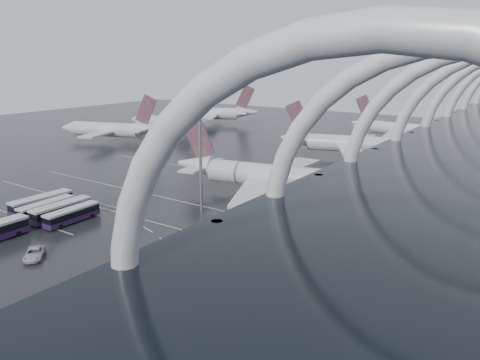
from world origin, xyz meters
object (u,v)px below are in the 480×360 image
Objects in this scene: airliner_main at (277,177)px; gse_cart_belly_b at (354,201)px; bus_row_near_d at (72,215)px; van_curve_b at (73,316)px; gse_cart_belly_c at (261,209)px; gse_cart_belly_a at (324,209)px; van_curve_a at (34,253)px; jet_remote_mid at (166,123)px; airliner_gate_c at (407,130)px; gse_cart_belly_d at (369,220)px; floodlight_mast at (200,135)px; airliner_gate_b at (358,145)px; gse_cart_belly_e at (327,193)px; jet_remote_west at (112,130)px; bus_row_near_b at (46,208)px; jet_remote_far at (214,114)px; bus_row_near_c at (61,210)px; bus_row_near_a at (41,203)px.

gse_cart_belly_b is at bearing 5.49° from airliner_main.
bus_row_near_d is 2.74× the size of van_curve_b.
gse_cart_belly_c is at bearing -86.62° from airliner_main.
gse_cart_belly_a is (7.61, 59.08, -0.13)m from van_curve_b.
jet_remote_mid is at bearing 76.04° from van_curve_a.
gse_cart_belly_d is at bearing -74.93° from airliner_gate_c.
floodlight_mast reaches higher than jet_remote_mid.
airliner_gate_b is 73.72m from floodlight_mast.
airliner_gate_b is 1.99× the size of floodlight_mast.
jet_remote_west is at bearing 169.05° from gse_cart_belly_e.
bus_row_near_b is 68.15m from gse_cart_belly_d.
van_curve_a is 40.06m from floodlight_mast.
gse_cart_belly_a is 1.08× the size of gse_cart_belly_d.
floodlight_mast is (-15.30, 44.59, 16.16)m from van_curve_b.
jet_remote_mid is 7.14× the size of van_curve_a.
jet_remote_west is at bearing 151.11° from floodlight_mast.
jet_remote_far is 3.17× the size of bus_row_near_c.
jet_remote_west is 104.16m from gse_cart_belly_e.
gse_cart_belly_c is at bearing -128.71° from gse_cart_belly_b.
van_curve_b is at bearing -103.59° from airliner_gate_b.
airliner_gate_b is at bearing 104.39° from gse_cart_belly_a.
airliner_gate_c is at bearing -153.83° from jet_remote_mid.
airliner_gate_b is 96.88m from bus_row_near_d.
gse_cart_belly_e is (-5.01, 12.26, -0.08)m from gse_cart_belly_a.
jet_remote_mid is at bearing 27.26° from bus_row_near_b.
airliner_gate_b is 24.28× the size of gse_cart_belly_c.
airliner_gate_c is 24.77× the size of gse_cart_belly_e.
jet_remote_west is 27.48m from jet_remote_mid.
airliner_gate_c is 3.56× the size of bus_row_near_a.
jet_remote_west is 18.63× the size of gse_cart_belly_a.
bus_row_near_a is 7.03× the size of gse_cart_belly_b.
gse_cart_belly_a is at bearing -52.13° from bus_row_near_c.
bus_row_near_c is at bearing 113.77° from jet_remote_west.
jet_remote_far is at bearing 137.47° from gse_cart_belly_a.
bus_row_near_d reaches higher than gse_cart_belly_b.
bus_row_near_d reaches higher than gse_cart_belly_e.
bus_row_near_a is at bearing 84.15° from jet_remote_far.
bus_row_near_d is at bearing 88.20° from jet_remote_far.
airliner_main is 49.51m from bus_row_near_c.
gse_cart_belly_c is at bearing -107.38° from gse_cart_belly_e.
airliner_main is 57.14m from van_curve_a.
airliner_main reaches higher than van_curve_b.
jet_remote_west is 7.10× the size of van_curve_a.
gse_cart_belly_a is (103.44, -59.25, -4.30)m from jet_remote_mid.
airliner_main is 24.25× the size of gse_cart_belly_a.
airliner_main is at bearing 149.74° from jet_remote_mid.
airliner_main is 47.53m from bus_row_near_d.
jet_remote_west is at bearing 178.46° from airliner_gate_b.
bus_row_near_c is at bearing -124.37° from airliner_gate_b.
jet_remote_mid is 3.39× the size of bus_row_near_b.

